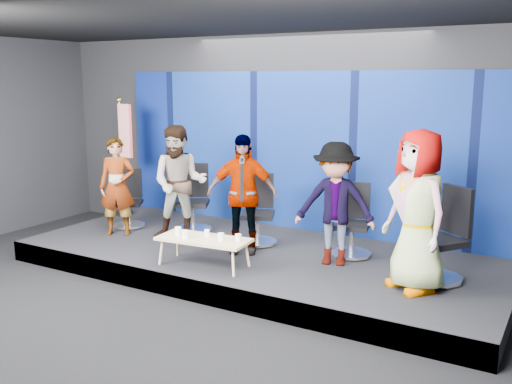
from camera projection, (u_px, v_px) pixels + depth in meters
ground at (145, 334)px, 6.31m from camera, size 10.00×10.00×0.00m
room_walls at (136, 113)px, 5.84m from camera, size 10.02×8.02×3.51m
riser at (258, 260)px, 8.40m from camera, size 7.00×3.00×0.30m
backdrop at (302, 152)px, 9.35m from camera, size 7.00×0.08×2.60m
chair_a at (129, 208)px, 9.68m from camera, size 0.75×0.75×0.97m
panelist_a at (117, 187)px, 9.10m from camera, size 0.68×0.62×1.57m
chair_b at (193, 209)px, 9.39m from camera, size 0.84×0.84×1.10m
panelist_b at (180, 183)px, 8.81m from camera, size 1.08×1.00×1.78m
chair_c at (258, 221)px, 8.68m from camera, size 0.79×0.79×1.06m
panelist_c at (242, 194)px, 8.14m from camera, size 1.09×0.79×1.72m
chair_d at (352, 232)px, 8.09m from camera, size 0.69×0.69×1.03m
panelist_d at (335, 204)px, 7.61m from camera, size 1.18×0.84×1.66m
chair_e at (441, 250)px, 7.05m from camera, size 0.93×0.93×1.19m
panelist_e at (417, 211)px, 6.64m from camera, size 1.12×1.05×1.92m
coffee_table at (204, 240)px, 7.62m from camera, size 1.29×0.64×0.38m
mug_a at (178, 231)px, 7.78m from camera, size 0.09×0.09×0.10m
mug_b at (185, 234)px, 7.59m from camera, size 0.09×0.09×0.11m
mug_c at (207, 233)px, 7.71m from camera, size 0.07×0.07×0.09m
mug_d at (221, 237)px, 7.48m from camera, size 0.08×0.08×0.10m
mug_e at (238, 238)px, 7.46m from camera, size 0.08×0.08×0.09m
flag_stand at (124, 154)px, 10.25m from camera, size 0.49×0.29×2.16m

